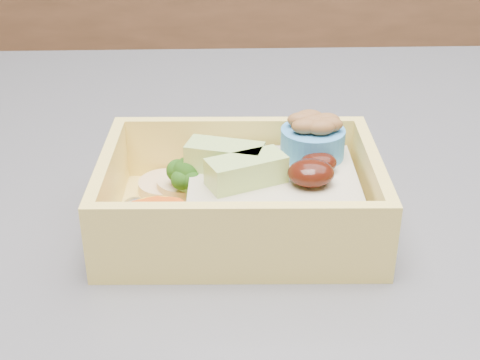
{
  "coord_description": "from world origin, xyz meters",
  "views": [
    {
      "loc": [
        0.03,
        -0.42,
        1.15
      ],
      "look_at": [
        0.05,
        -0.06,
        0.95
      ],
      "focal_mm": 50.0,
      "sensor_mm": 36.0,
      "label": 1
    }
  ],
  "objects": [
    {
      "name": "bento_box",
      "position": [
        0.05,
        -0.06,
        0.94
      ],
      "size": [
        0.17,
        0.13,
        0.06
      ],
      "rotation": [
        0.0,
        0.0,
        -0.03
      ],
      "color": "#FEDD68",
      "rests_on": "island"
    }
  ]
}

